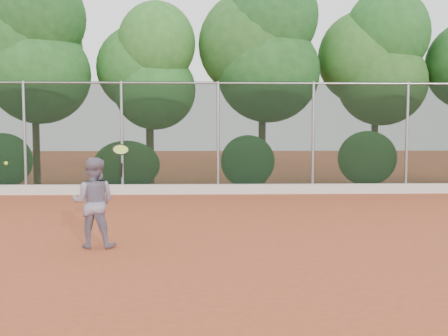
{
  "coord_description": "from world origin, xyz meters",
  "views": [
    {
      "loc": [
        -0.3,
        -8.66,
        1.98
      ],
      "look_at": [
        0.0,
        1.0,
        1.25
      ],
      "focal_mm": 40.0,
      "sensor_mm": 36.0,
      "label": 1
    }
  ],
  "objects": [
    {
      "name": "concrete_curb",
      "position": [
        0.0,
        6.82,
        0.15
      ],
      "size": [
        24.0,
        0.2,
        0.3
      ],
      "primitive_type": "cube",
      "color": "silver",
      "rests_on": "ground"
    },
    {
      "name": "foliage_backdrop",
      "position": [
        -0.55,
        8.98,
        4.4
      ],
      "size": [
        23.7,
        3.63,
        7.55
      ],
      "color": "#452B1A",
      "rests_on": "ground"
    },
    {
      "name": "chainlink_fence",
      "position": [
        -0.0,
        7.0,
        1.86
      ],
      "size": [
        24.09,
        0.09,
        3.5
      ],
      "color": "black",
      "rests_on": "ground"
    },
    {
      "name": "tennis_player",
      "position": [
        -2.24,
        -0.24,
        0.76
      ],
      "size": [
        0.76,
        0.61,
        1.53
      ],
      "primitive_type": "imported",
      "rotation": [
        0.0,
        0.0,
        3.1
      ],
      "color": "gray",
      "rests_on": "ground"
    },
    {
      "name": "tennis_racket",
      "position": [
        -1.75,
        -0.36,
        1.62
      ],
      "size": [
        0.34,
        0.31,
        0.57
      ],
      "color": "black",
      "rests_on": "ground"
    },
    {
      "name": "tennis_ball_in_flight",
      "position": [
        -3.9,
        0.29,
        1.4
      ],
      "size": [
        0.07,
        0.07,
        0.07
      ],
      "color": "#B4D330",
      "rests_on": "ground"
    },
    {
      "name": "ground",
      "position": [
        0.0,
        0.0,
        0.0
      ],
      "size": [
        80.0,
        80.0,
        0.0
      ],
      "primitive_type": "plane",
      "color": "#A74827",
      "rests_on": "ground"
    }
  ]
}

